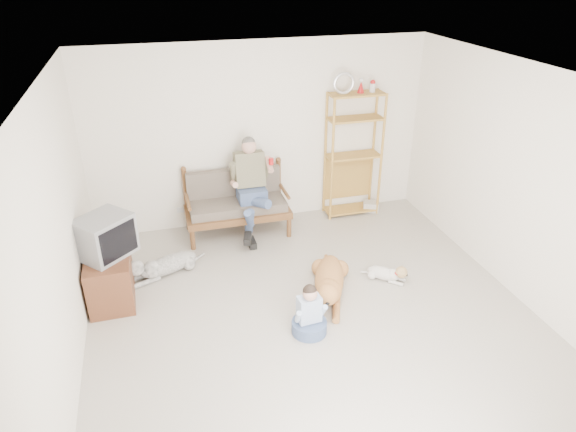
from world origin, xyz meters
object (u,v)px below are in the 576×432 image
object	(u,v)px
loveseat	(236,202)
etagere	(353,154)
golden_retriever	(329,283)
tv_stand	(110,276)

from	to	relation	value
loveseat	etagere	distance (m)	1.93
etagere	golden_retriever	xyz separation A→B (m)	(-1.09, -2.05, -0.81)
etagere	golden_retriever	world-z (taller)	etagere
tv_stand	golden_retriever	xyz separation A→B (m)	(2.54, -0.66, -0.12)
loveseat	etagere	world-z (taller)	etagere
etagere	tv_stand	size ratio (longest dim) A/B	2.47
etagere	tv_stand	bearing A→B (deg)	-159.06
loveseat	golden_retriever	xyz separation A→B (m)	(0.77, -1.91, -0.31)
loveseat	golden_retriever	bearing A→B (deg)	-67.69
etagere	golden_retriever	size ratio (longest dim) A/B	1.62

